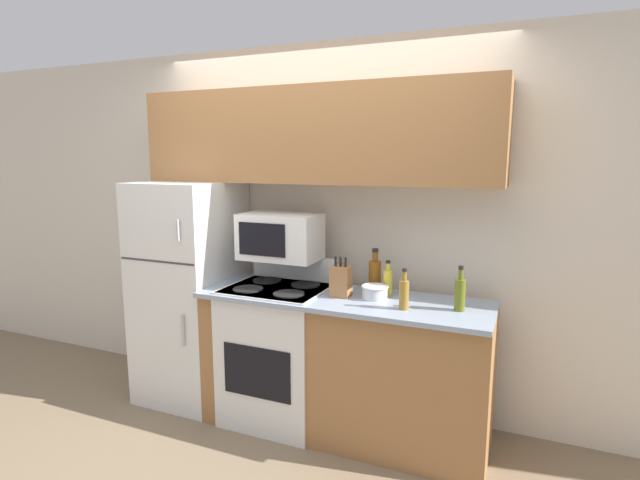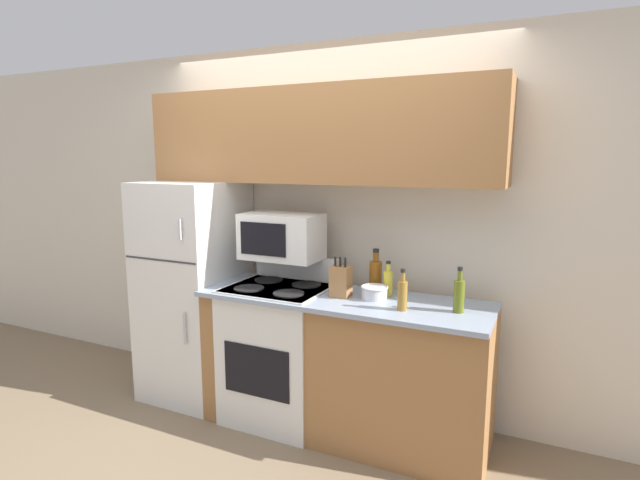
# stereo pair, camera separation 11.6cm
# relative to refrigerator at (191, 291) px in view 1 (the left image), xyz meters

# --- Properties ---
(ground_plane) EXTENTS (12.00, 12.00, 0.00)m
(ground_plane) POSITION_rel_refrigerator_xyz_m (0.91, -0.34, -0.80)
(ground_plane) COLOR #7F6B51
(wall_back) EXTENTS (8.00, 0.05, 2.55)m
(wall_back) POSITION_rel_refrigerator_xyz_m (0.91, 0.37, 0.48)
(wall_back) COLOR beige
(wall_back) RESTS_ON ground_plane
(lower_cabinets) EXTENTS (1.82, 0.60, 0.91)m
(lower_cabinets) POSITION_rel_refrigerator_xyz_m (1.23, -0.06, -0.34)
(lower_cabinets) COLOR #9E6B3D
(lower_cabinets) RESTS_ON ground_plane
(refrigerator) EXTENTS (0.63, 0.70, 1.60)m
(refrigerator) POSITION_rel_refrigerator_xyz_m (0.00, 0.00, 0.00)
(refrigerator) COLOR white
(refrigerator) RESTS_ON ground_plane
(upper_cabinets) EXTENTS (2.46, 0.35, 0.63)m
(upper_cabinets) POSITION_rel_refrigerator_xyz_m (0.91, 0.17, 1.11)
(upper_cabinets) COLOR #9E6B3D
(upper_cabinets) RESTS_ON refrigerator
(stove) EXTENTS (0.66, 0.59, 1.08)m
(stove) POSITION_rel_refrigerator_xyz_m (0.76, -0.07, -0.32)
(stove) COLOR white
(stove) RESTS_ON ground_plane
(microwave) EXTENTS (0.53, 0.32, 0.31)m
(microwave) POSITION_rel_refrigerator_xyz_m (0.73, 0.05, 0.44)
(microwave) COLOR white
(microwave) RESTS_ON stove
(knife_block) EXTENTS (0.12, 0.10, 0.25)m
(knife_block) POSITION_rel_refrigerator_xyz_m (1.22, -0.07, 0.21)
(knife_block) COLOR #9E6B3D
(knife_block) RESTS_ON lower_cabinets
(bowl) EXTENTS (0.17, 0.17, 0.08)m
(bowl) POSITION_rel_refrigerator_xyz_m (1.42, -0.04, 0.16)
(bowl) COLOR silver
(bowl) RESTS_ON lower_cabinets
(bottle_cooking_spray) EXTENTS (0.06, 0.06, 0.22)m
(bottle_cooking_spray) POSITION_rel_refrigerator_xyz_m (1.47, 0.08, 0.20)
(bottle_cooking_spray) COLOR gold
(bottle_cooking_spray) RESTS_ON lower_cabinets
(bottle_vinegar) EXTENTS (0.06, 0.06, 0.24)m
(bottle_vinegar) POSITION_rel_refrigerator_xyz_m (1.64, -0.18, 0.21)
(bottle_vinegar) COLOR olive
(bottle_vinegar) RESTS_ON lower_cabinets
(bottle_olive_oil) EXTENTS (0.06, 0.06, 0.26)m
(bottle_olive_oil) POSITION_rel_refrigerator_xyz_m (1.94, -0.08, 0.22)
(bottle_olive_oil) COLOR #5B6619
(bottle_olive_oil) RESTS_ON lower_cabinets
(bottle_whiskey) EXTENTS (0.08, 0.08, 0.28)m
(bottle_whiskey) POSITION_rel_refrigerator_xyz_m (1.37, 0.14, 0.22)
(bottle_whiskey) COLOR brown
(bottle_whiskey) RESTS_ON lower_cabinets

